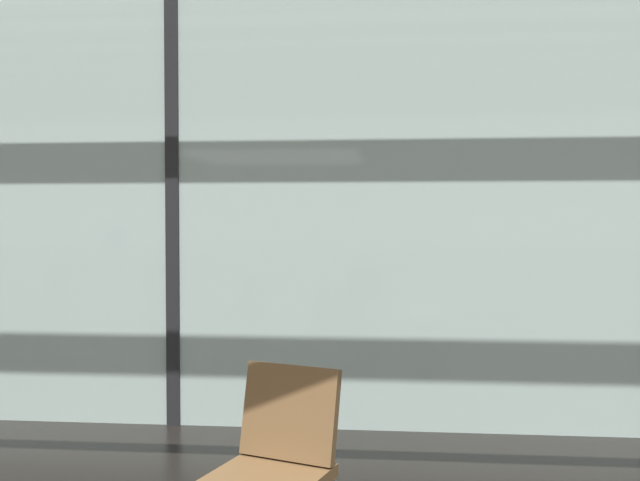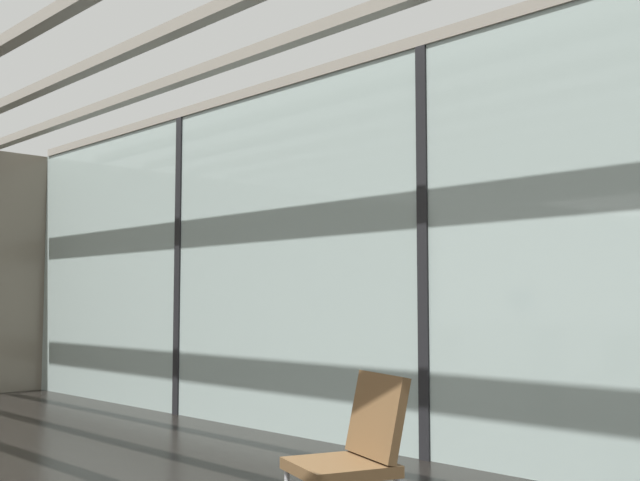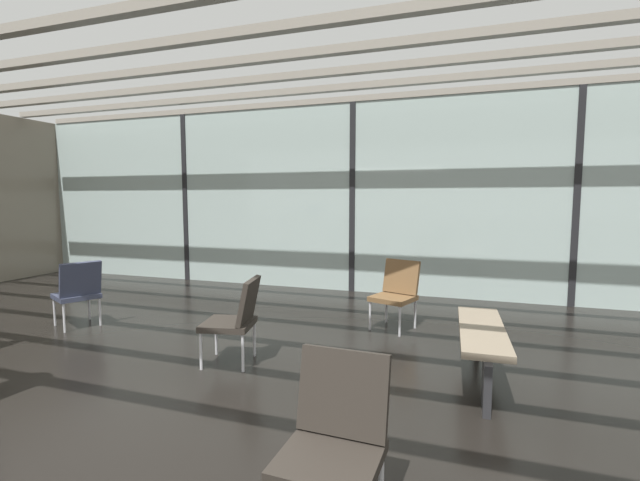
{
  "view_description": "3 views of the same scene",
  "coord_description": "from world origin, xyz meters",
  "px_view_note": "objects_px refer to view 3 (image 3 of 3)",
  "views": [
    {
      "loc": [
        1.58,
        0.13,
        1.56
      ],
      "look_at": [
        1.08,
        5.61,
        1.4
      ],
      "focal_mm": 38.36,
      "sensor_mm": 36.0,
      "label": 1
    },
    {
      "loc": [
        3.96,
        0.18,
        1.25
      ],
      "look_at": [
        0.74,
        3.29,
        1.6
      ],
      "focal_mm": 44.09,
      "sensor_mm": 36.0,
      "label": 2
    },
    {
      "loc": [
        1.92,
        -2.28,
        1.66
      ],
      "look_at": [
        -1.6,
        8.11,
        0.6
      ],
      "focal_mm": 24.16,
      "sensor_mm": 36.0,
      "label": 3
    }
  ],
  "objects_px": {
    "parked_airplane": "(397,189)",
    "lounge_chair_4": "(396,290)",
    "lounge_chair_1": "(237,315)",
    "lounge_chair_0": "(78,290)",
    "lounge_chair_3": "(335,433)",
    "waiting_bench": "(482,338)"
  },
  "relations": [
    {
      "from": "parked_airplane",
      "to": "lounge_chair_0",
      "type": "xyz_separation_m",
      "value": [
        -2.66,
        -9.32,
        -1.48
      ]
    },
    {
      "from": "parked_airplane",
      "to": "lounge_chair_1",
      "type": "height_order",
      "value": "parked_airplane"
    },
    {
      "from": "parked_airplane",
      "to": "lounge_chair_3",
      "type": "relative_size",
      "value": 12.33
    },
    {
      "from": "lounge_chair_0",
      "to": "parked_airplane",
      "type": "bearing_deg",
      "value": -170.32
    },
    {
      "from": "lounge_chair_0",
      "to": "waiting_bench",
      "type": "bearing_deg",
      "value": 115.94
    },
    {
      "from": "parked_airplane",
      "to": "lounge_chair_4",
      "type": "relative_size",
      "value": 12.33
    },
    {
      "from": "lounge_chair_1",
      "to": "lounge_chair_3",
      "type": "relative_size",
      "value": 1.0
    },
    {
      "from": "lounge_chair_0",
      "to": "lounge_chair_1",
      "type": "xyz_separation_m",
      "value": [
        2.56,
        -0.43,
        0.0
      ]
    },
    {
      "from": "lounge_chair_4",
      "to": "waiting_bench",
      "type": "distance_m",
      "value": 1.62
    },
    {
      "from": "lounge_chair_3",
      "to": "lounge_chair_4",
      "type": "relative_size",
      "value": 1.0
    },
    {
      "from": "lounge_chair_3",
      "to": "waiting_bench",
      "type": "xyz_separation_m",
      "value": [
        0.76,
        2.23,
        -0.13
      ]
    },
    {
      "from": "lounge_chair_0",
      "to": "lounge_chair_3",
      "type": "xyz_separation_m",
      "value": [
        4.13,
        -2.2,
        0.0
      ]
    },
    {
      "from": "lounge_chair_0",
      "to": "lounge_chair_3",
      "type": "relative_size",
      "value": 1.0
    },
    {
      "from": "lounge_chair_1",
      "to": "waiting_bench",
      "type": "bearing_deg",
      "value": 88.99
    },
    {
      "from": "lounge_chair_0",
      "to": "lounge_chair_4",
      "type": "xyz_separation_m",
      "value": [
        3.89,
        1.31,
        0.0
      ]
    },
    {
      "from": "parked_airplane",
      "to": "lounge_chair_1",
      "type": "distance_m",
      "value": 9.86
    },
    {
      "from": "lounge_chair_1",
      "to": "lounge_chair_3",
      "type": "distance_m",
      "value": 2.37
    },
    {
      "from": "parked_airplane",
      "to": "waiting_bench",
      "type": "height_order",
      "value": "parked_airplane"
    },
    {
      "from": "waiting_bench",
      "to": "lounge_chair_4",
      "type": "bearing_deg",
      "value": 35.91
    },
    {
      "from": "waiting_bench",
      "to": "lounge_chair_3",
      "type": "bearing_deg",
      "value": 159.3
    },
    {
      "from": "parked_airplane",
      "to": "lounge_chair_3",
      "type": "bearing_deg",
      "value": -82.77
    },
    {
      "from": "parked_airplane",
      "to": "lounge_chair_3",
      "type": "height_order",
      "value": "parked_airplane"
    }
  ]
}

